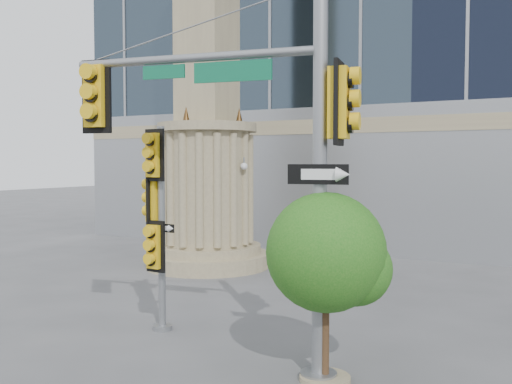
% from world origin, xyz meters
% --- Properties ---
extents(ground, '(120.00, 120.00, 0.00)m').
position_xyz_m(ground, '(0.00, 0.00, 0.00)').
color(ground, '#545456').
rests_on(ground, ground).
extents(monument, '(4.40, 4.40, 16.60)m').
position_xyz_m(monument, '(-6.00, 9.00, 5.52)').
color(monument, gray).
rests_on(monument, ground).
extents(main_signal_pole, '(5.20, 1.26, 6.73)m').
position_xyz_m(main_signal_pole, '(0.24, 0.71, 4.17)').
color(main_signal_pole, slate).
rests_on(main_signal_pole, ground).
extents(secondary_signal_pole, '(0.78, 0.61, 4.52)m').
position_xyz_m(secondary_signal_pole, '(-2.78, 1.90, 2.65)').
color(secondary_signal_pole, slate).
rests_on(secondary_signal_pole, ground).
extents(street_tree, '(2.08, 2.03, 3.24)m').
position_xyz_m(street_tree, '(1.60, 0.90, 2.13)').
color(street_tree, gray).
rests_on(street_tree, ground).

